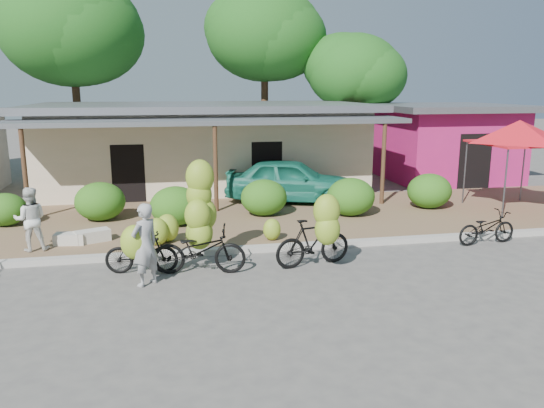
% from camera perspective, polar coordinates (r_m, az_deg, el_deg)
% --- Properties ---
extents(ground, '(100.00, 100.00, 0.00)m').
position_cam_1_polar(ground, '(11.24, -2.97, -8.36)').
color(ground, '#514E4C').
rests_on(ground, ground).
extents(sidewalk, '(60.00, 6.00, 0.12)m').
position_cam_1_polar(sidewalk, '(15.97, -5.59, -1.85)').
color(sidewalk, brown).
rests_on(sidewalk, ground).
extents(curb, '(60.00, 0.25, 0.15)m').
position_cam_1_polar(curb, '(13.09, -4.26, -4.98)').
color(curb, '#A8A399').
rests_on(curb, ground).
extents(shop_main, '(13.00, 8.50, 3.35)m').
position_cam_1_polar(shop_main, '(21.50, -7.30, 6.32)').
color(shop_main, beige).
rests_on(shop_main, ground).
extents(shop_pink, '(6.00, 6.00, 3.25)m').
position_cam_1_polar(shop_pink, '(24.63, 18.02, 6.47)').
color(shop_pink, '#B81C63').
rests_on(shop_pink, ground).
extents(tree_far_center, '(6.37, 6.35, 9.05)m').
position_cam_1_polar(tree_far_center, '(26.97, -21.19, 17.27)').
color(tree_far_center, brown).
rests_on(tree_far_center, ground).
extents(tree_center_right, '(5.84, 5.78, 8.85)m').
position_cam_1_polar(tree_center_right, '(27.56, -1.27, 18.00)').
color(tree_center_right, brown).
rests_on(tree_center_right, ground).
extents(tree_near_right, '(4.66, 4.50, 6.54)m').
position_cam_1_polar(tree_near_right, '(26.53, 8.35, 14.12)').
color(tree_near_right, brown).
rests_on(tree_near_right, ground).
extents(hedge_0, '(1.20, 1.08, 0.93)m').
position_cam_1_polar(hedge_0, '(16.87, -26.80, -0.54)').
color(hedge_0, '#215C15').
rests_on(hedge_0, sidewalk).
extents(hedge_1, '(1.46, 1.32, 1.14)m').
position_cam_1_polar(hedge_1, '(16.45, -18.01, 0.27)').
color(hedge_1, '#215C15').
rests_on(hedge_1, sidewalk).
extents(hedge_2, '(1.44, 1.30, 1.12)m').
position_cam_1_polar(hedge_2, '(15.33, -10.35, -0.21)').
color(hedge_2, '#215C15').
rests_on(hedge_2, sidewalk).
extents(hedge_3, '(1.43, 1.28, 1.11)m').
position_cam_1_polar(hedge_3, '(16.26, -0.88, 0.70)').
color(hedge_3, '#215C15').
rests_on(hedge_3, sidewalk).
extents(hedge_4, '(1.49, 1.34, 1.16)m').
position_cam_1_polar(hedge_4, '(16.42, 8.46, 0.77)').
color(hedge_4, '#215C15').
rests_on(hedge_4, sidewalk).
extents(hedge_5, '(1.45, 1.30, 1.13)m').
position_cam_1_polar(hedge_5, '(18.00, 16.57, 1.36)').
color(hedge_5, '#215C15').
rests_on(hedge_5, sidewalk).
extents(red_canopy, '(3.50, 3.50, 2.86)m').
position_cam_1_polar(red_canopy, '(18.57, 25.04, 7.05)').
color(red_canopy, '#59595E').
rests_on(red_canopy, sidewalk).
extents(bike_left, '(1.62, 1.21, 1.26)m').
position_cam_1_polar(bike_left, '(11.75, -14.02, -4.83)').
color(bike_left, black).
rests_on(bike_left, ground).
extents(bike_center, '(2.09, 1.32, 2.44)m').
position_cam_1_polar(bike_center, '(11.77, -7.77, -2.90)').
color(bike_center, black).
rests_on(bike_center, ground).
extents(bike_right, '(1.91, 1.31, 1.78)m').
position_cam_1_polar(bike_right, '(11.88, 4.82, -3.50)').
color(bike_right, black).
rests_on(bike_right, ground).
extents(bike_far_right, '(1.72, 0.76, 0.87)m').
position_cam_1_polar(bike_far_right, '(14.79, 22.10, -2.38)').
color(bike_far_right, black).
rests_on(bike_far_right, ground).
extents(loose_banana_a, '(0.56, 0.48, 0.70)m').
position_cam_1_polar(loose_banana_a, '(13.53, -12.25, -2.92)').
color(loose_banana_a, '#94B12C').
rests_on(loose_banana_a, sidewalk).
extents(loose_banana_b, '(0.58, 0.49, 0.72)m').
position_cam_1_polar(loose_banana_b, '(13.77, -11.19, -2.55)').
color(loose_banana_b, '#94B12C').
rests_on(loose_banana_b, sidewalk).
extents(loose_banana_c, '(0.46, 0.39, 0.57)m').
position_cam_1_polar(loose_banana_c, '(13.66, -0.01, -2.75)').
color(loose_banana_c, '#94B12C').
rests_on(loose_banana_c, sidewalk).
extents(sack_near, '(0.94, 0.70, 0.30)m').
position_cam_1_polar(sack_near, '(14.33, -18.75, -3.27)').
color(sack_near, beige).
rests_on(sack_near, sidewalk).
extents(sack_far, '(0.79, 0.47, 0.28)m').
position_cam_1_polar(sack_far, '(14.30, -20.90, -3.50)').
color(sack_far, beige).
rests_on(sack_far, sidewalk).
extents(vendor, '(0.75, 0.72, 1.73)m').
position_cam_1_polar(vendor, '(11.10, -13.50, -4.28)').
color(vendor, gray).
rests_on(vendor, ground).
extents(bystander, '(0.82, 0.68, 1.55)m').
position_cam_1_polar(bystander, '(13.95, -24.55, -1.50)').
color(bystander, silver).
rests_on(bystander, sidewalk).
extents(teal_van, '(4.73, 3.04, 1.50)m').
position_cam_1_polar(teal_van, '(18.15, 2.00, 2.56)').
color(teal_van, '#19725C').
rests_on(teal_van, sidewalk).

